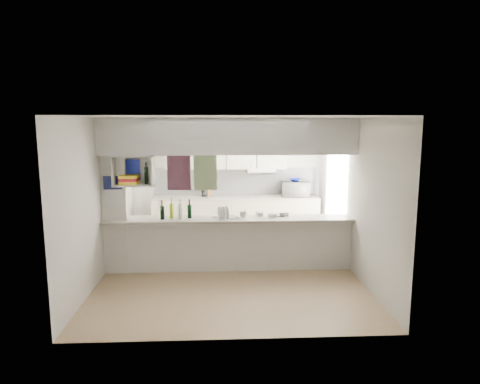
{
  "coord_description": "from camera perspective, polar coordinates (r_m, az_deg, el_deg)",
  "views": [
    {
      "loc": [
        -0.16,
        -7.08,
        2.52
      ],
      "look_at": [
        0.21,
        0.5,
        1.28
      ],
      "focal_mm": 32.0,
      "sensor_mm": 36.0,
      "label": 1
    }
  ],
  "objects": [
    {
      "name": "cup",
      "position": [
        7.22,
        0.45,
        -3.0
      ],
      "size": [
        0.18,
        0.18,
        0.11
      ],
      "primitive_type": "imported",
      "rotation": [
        0.0,
        0.0,
        0.37
      ],
      "color": "white",
      "rests_on": "dish_rack"
    },
    {
      "name": "microwave",
      "position": [
        9.43,
        7.46,
        0.43
      ],
      "size": [
        0.65,
        0.49,
        0.33
      ],
      "primitive_type": "imported",
      "rotation": [
        0.0,
        0.0,
        3.0
      ],
      "color": "white",
      "rests_on": "bench_top"
    },
    {
      "name": "utensil_jar",
      "position": [
        9.37,
        -4.89,
        -0.2
      ],
      "size": [
        0.09,
        0.09,
        0.13
      ],
      "primitive_type": "cylinder",
      "color": "black",
      "rests_on": "bench_top"
    },
    {
      "name": "cubby_shelf",
      "position": [
        7.21,
        -14.05,
        2.52
      ],
      "size": [
        0.65,
        0.35,
        0.5
      ],
      "color": "white",
      "rests_on": "bulkhead"
    },
    {
      "name": "plastic_tubs",
      "position": [
        7.4,
        4.05,
        -3.01
      ],
      "size": [
        0.57,
        0.23,
        0.07
      ],
      "color": "silver",
      "rests_on": "breakfast_bar"
    },
    {
      "name": "wall_left",
      "position": [
        7.45,
        -17.86,
        -0.64
      ],
      "size": [
        0.0,
        4.8,
        4.8
      ],
      "primitive_type": "plane",
      "rotation": [
        1.57,
        0.0,
        1.57
      ],
      "color": "silver",
      "rests_on": "floor"
    },
    {
      "name": "wall_back",
      "position": [
        9.56,
        -1.82,
        1.92
      ],
      "size": [
        4.2,
        0.0,
        4.2
      ],
      "primitive_type": "plane",
      "rotation": [
        1.57,
        0.0,
        0.0
      ],
      "color": "silver",
      "rests_on": "floor"
    },
    {
      "name": "kitchen_run",
      "position": [
        9.38,
        -0.79,
        -1.15
      ],
      "size": [
        3.6,
        0.63,
        2.24
      ],
      "color": "beige",
      "rests_on": "floor"
    },
    {
      "name": "servery_partition",
      "position": [
        7.14,
        -2.89,
        2.31
      ],
      "size": [
        4.2,
        0.5,
        2.6
      ],
      "color": "silver",
      "rests_on": "floor"
    },
    {
      "name": "wine_bottles",
      "position": [
        7.27,
        -8.53,
        -2.54
      ],
      "size": [
        0.52,
        0.15,
        0.36
      ],
      "color": "black",
      "rests_on": "breakfast_bar"
    },
    {
      "name": "knife_block",
      "position": [
        9.39,
        -4.06,
        0.09
      ],
      "size": [
        0.13,
        0.11,
        0.22
      ],
      "primitive_type": "cube",
      "rotation": [
        0.0,
        0.0,
        0.25
      ],
      "color": "brown",
      "rests_on": "bench_top"
    },
    {
      "name": "bowl",
      "position": [
        9.43,
        7.36,
        1.63
      ],
      "size": [
        0.25,
        0.25,
        0.06
      ],
      "primitive_type": "imported",
      "color": "navy",
      "rests_on": "microwave"
    },
    {
      "name": "ceiling",
      "position": [
        7.09,
        -1.53,
        9.89
      ],
      "size": [
        4.8,
        4.8,
        0.0
      ],
      "primitive_type": "plane",
      "color": "white",
      "rests_on": "wall_back"
    },
    {
      "name": "dish_rack",
      "position": [
        7.24,
        -1.93,
        -2.83
      ],
      "size": [
        0.49,
        0.43,
        0.22
      ],
      "rotation": [
        0.0,
        0.0,
        0.35
      ],
      "color": "silver",
      "rests_on": "breakfast_bar"
    },
    {
      "name": "floor",
      "position": [
        7.52,
        -1.44,
        -10.33
      ],
      "size": [
        4.8,
        4.8,
        0.0
      ],
      "primitive_type": "plane",
      "color": "tan",
      "rests_on": "ground"
    },
    {
      "name": "wall_right",
      "position": [
        7.54,
        14.69,
        -0.38
      ],
      "size": [
        0.0,
        4.8,
        4.8
      ],
      "primitive_type": "plane",
      "rotation": [
        1.57,
        0.0,
        -1.57
      ],
      "color": "silver",
      "rests_on": "floor"
    }
  ]
}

